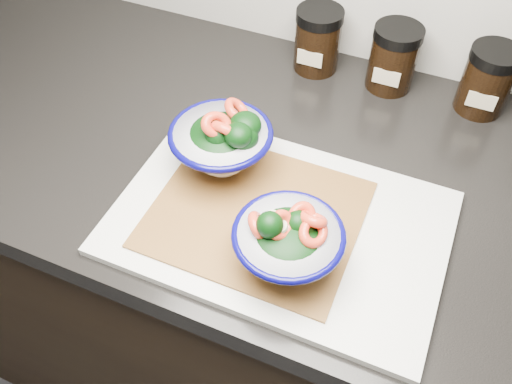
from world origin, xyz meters
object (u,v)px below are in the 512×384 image
at_px(spice_jar_a, 318,40).
at_px(bowl_left, 223,142).
at_px(cutting_board, 279,223).
at_px(spice_jar_c, 487,80).
at_px(bowl_right, 288,242).
at_px(spice_jar_b, 393,58).

bearing_deg(spice_jar_a, bowl_left, -97.12).
bearing_deg(spice_jar_a, cutting_board, -78.53).
bearing_deg(spice_jar_c, bowl_right, -112.90).
distance_m(cutting_board, bowl_left, 0.14).
height_order(cutting_board, spice_jar_b, spice_jar_b).
xyz_separation_m(spice_jar_a, spice_jar_b, (0.13, 0.00, 0.00)).
xyz_separation_m(bowl_left, bowl_right, (0.15, -0.12, -0.00)).
distance_m(bowl_left, spice_jar_c, 0.45).
bearing_deg(spice_jar_b, bowl_left, -119.57).
distance_m(bowl_left, bowl_right, 0.19).
bearing_deg(bowl_left, spice_jar_c, 42.98).
distance_m(bowl_left, spice_jar_b, 0.35).
distance_m(spice_jar_a, spice_jar_b, 0.13).
relative_size(cutting_board, spice_jar_a, 3.98).
xyz_separation_m(cutting_board, bowl_left, (-0.11, 0.06, 0.06)).
relative_size(cutting_board, spice_jar_b, 3.98).
distance_m(bowl_right, spice_jar_b, 0.43).
bearing_deg(spice_jar_c, spice_jar_b, 180.00).
bearing_deg(cutting_board, spice_jar_c, 59.53).
relative_size(spice_jar_a, spice_jar_c, 1.00).
distance_m(cutting_board, spice_jar_c, 0.43).
distance_m(spice_jar_b, spice_jar_c, 0.15).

